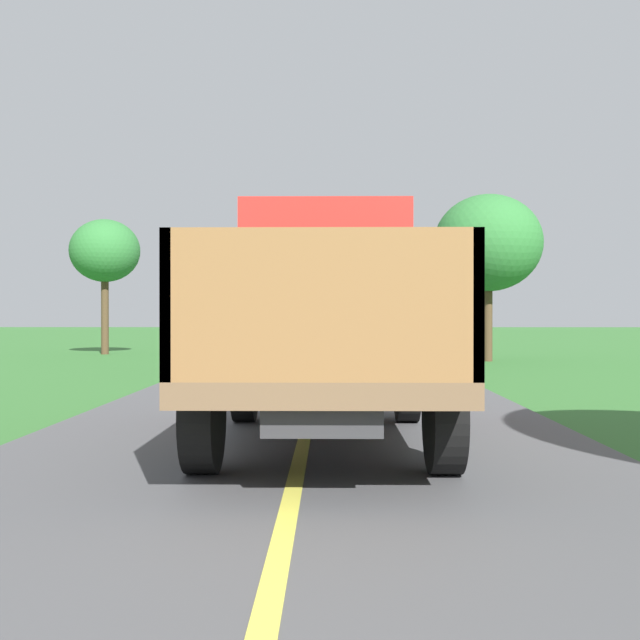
# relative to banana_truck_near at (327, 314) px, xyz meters

# --- Properties ---
(banana_truck_near) EXTENTS (2.38, 5.82, 2.80)m
(banana_truck_near) POSITION_rel_banana_truck_near_xyz_m (0.00, 0.00, 0.00)
(banana_truck_near) COLOR #2D2D30
(banana_truck_near) RESTS_ON road_surface
(banana_truck_far) EXTENTS (2.38, 5.83, 2.80)m
(banana_truck_far) POSITION_rel_banana_truck_near_xyz_m (-0.05, 12.69, -0.01)
(banana_truck_far) COLOR #2D2D30
(banana_truck_far) RESTS_ON road_surface
(roadside_tree_mid_right) EXTENTS (3.41, 3.41, 5.27)m
(roadside_tree_mid_right) POSITION_rel_banana_truck_near_xyz_m (5.02, 15.95, 2.25)
(roadside_tree_mid_right) COLOR #4C3823
(roadside_tree_mid_right) RESTS_ON ground
(roadside_tree_far_left) EXTENTS (2.59, 2.59, 5.03)m
(roadside_tree_far_left) POSITION_rel_banana_truck_near_xyz_m (-8.37, 20.27, 2.35)
(roadside_tree_far_left) COLOR #4C3823
(roadside_tree_far_left) RESTS_ON ground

